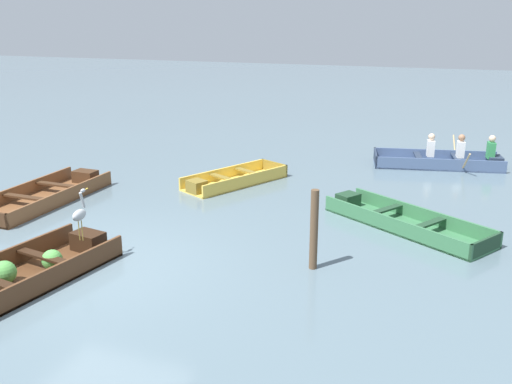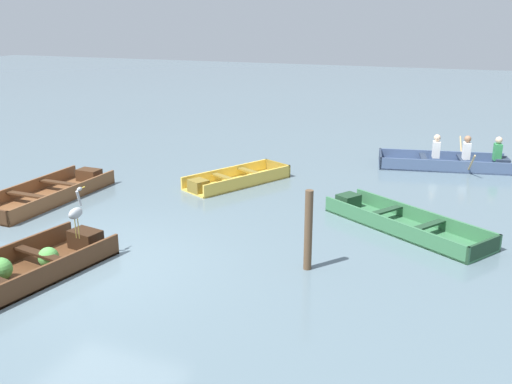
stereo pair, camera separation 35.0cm
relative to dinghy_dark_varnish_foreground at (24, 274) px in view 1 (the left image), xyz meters
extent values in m
plane|color=slate|center=(0.63, 0.83, -0.14)|extent=(80.00, 80.00, 0.00)
cube|color=#4C2D19|center=(-0.02, -0.07, -0.12)|extent=(1.73, 3.38, 0.04)
cube|color=#4C2D19|center=(0.56, -0.17, 0.04)|extent=(0.58, 3.19, 0.36)
cube|color=black|center=(0.22, 1.34, 0.06)|extent=(0.60, 0.45, 0.33)
cube|color=black|center=(0.06, 0.41, 0.13)|extent=(1.13, 0.34, 0.04)
sphere|color=#4C9342|center=(0.16, 0.47, 0.06)|extent=(0.33, 0.33, 0.33)
sphere|color=#4C9342|center=(-0.17, -0.21, 0.08)|extent=(0.37, 0.37, 0.37)
cube|color=brown|center=(-2.46, 3.37, -0.12)|extent=(1.30, 3.39, 0.04)
cube|color=brown|center=(-3.05, 3.39, 0.02)|extent=(0.12, 3.36, 0.33)
cube|color=brown|center=(-1.87, 3.36, 0.02)|extent=(0.12, 3.36, 0.33)
cube|color=#3F2716|center=(-2.42, 4.87, 0.04)|extent=(0.56, 0.37, 0.29)
cube|color=#3F2716|center=(-2.45, 3.88, 0.10)|extent=(1.13, 0.18, 0.04)
cube|color=#3F2716|center=(-2.47, 2.87, 0.10)|extent=(1.13, 0.18, 0.04)
cube|color=#387047|center=(5.28, 4.46, -0.12)|extent=(3.42, 2.62, 0.04)
cube|color=#387047|center=(5.03, 4.07, 0.01)|extent=(2.93, 1.83, 0.32)
cube|color=#387047|center=(5.52, 4.85, 0.01)|extent=(2.93, 1.83, 0.32)
cube|color=#1E3D27|center=(6.71, 3.58, 0.01)|extent=(0.55, 0.86, 0.32)
cube|color=#1E3D27|center=(3.98, 5.26, 0.03)|extent=(0.54, 0.56, 0.28)
cube|color=#1E3D27|center=(4.84, 4.73, 0.09)|extent=(0.60, 0.83, 0.04)
cube|color=#1E3D27|center=(5.71, 4.19, 0.09)|extent=(0.60, 0.83, 0.04)
cube|color=#E5BC47|center=(1.02, 6.15, -0.12)|extent=(2.04, 2.85, 0.04)
cube|color=#E5BC47|center=(1.41, 5.95, 0.01)|extent=(1.27, 2.46, 0.31)
cube|color=#E5BC47|center=(0.63, 6.34, 0.01)|extent=(1.27, 2.46, 0.31)
cube|color=olive|center=(1.62, 7.34, 0.01)|extent=(0.84, 0.46, 0.31)
cube|color=olive|center=(0.49, 5.09, 0.03)|extent=(0.53, 0.51, 0.28)
cube|color=olive|center=(0.84, 5.78, 0.09)|extent=(0.80, 0.51, 0.04)
cube|color=olive|center=(1.20, 6.51, 0.09)|extent=(0.80, 0.51, 0.04)
cube|color=#475B7F|center=(5.55, 9.64, -0.12)|extent=(3.52, 1.80, 0.04)
cube|color=#475B7F|center=(5.44, 10.18, 0.02)|extent=(3.30, 0.70, 0.33)
cube|color=#475B7F|center=(5.66, 9.09, 0.02)|extent=(3.30, 0.70, 0.33)
cube|color=#273246|center=(3.93, 9.31, 0.02)|extent=(0.28, 1.15, 0.33)
cube|color=#273246|center=(7.02, 9.93, 0.04)|extent=(0.46, 0.59, 0.29)
cube|color=#273246|center=(6.05, 9.74, 0.10)|extent=(0.37, 1.08, 0.04)
cube|color=#273246|center=(5.06, 9.54, 0.10)|extent=(0.37, 1.08, 0.04)
cube|color=white|center=(5.36, 9.60, 0.34)|extent=(0.23, 0.31, 0.44)
sphere|color=beige|center=(5.36, 9.60, 0.66)|extent=(0.18, 0.18, 0.18)
cube|color=white|center=(6.13, 9.75, 0.34)|extent=(0.23, 0.31, 0.44)
sphere|color=#9E7051|center=(6.13, 9.75, 0.66)|extent=(0.18, 0.18, 0.18)
cube|color=#338C4C|center=(6.90, 9.91, 0.34)|extent=(0.23, 0.31, 0.44)
sphere|color=beige|center=(6.90, 9.91, 0.66)|extent=(0.18, 0.18, 0.18)
cylinder|color=tan|center=(5.96, 10.62, 0.23)|extent=(0.17, 0.64, 0.55)
cylinder|color=tan|center=(6.30, 8.89, 0.23)|extent=(0.17, 0.64, 0.55)
cylinder|color=olive|center=(0.39, 0.91, 0.44)|extent=(0.02, 0.02, 0.35)
cylinder|color=olive|center=(0.45, 0.92, 0.44)|extent=(0.02, 0.02, 0.35)
ellipsoid|color=#93999E|center=(0.42, 0.91, 0.71)|extent=(0.15, 0.32, 0.18)
cylinder|color=#93999E|center=(0.41, 1.03, 0.93)|extent=(0.05, 0.12, 0.28)
ellipsoid|color=#93999E|center=(0.41, 1.07, 1.08)|extent=(0.06, 0.11, 0.06)
cone|color=gold|center=(0.41, 1.15, 1.08)|extent=(0.03, 0.10, 0.02)
cylinder|color=brown|center=(4.06, 2.04, 0.53)|extent=(0.13, 0.13, 1.34)
camera|label=1|loc=(6.12, -6.27, 3.81)|focal=40.00mm
camera|label=2|loc=(6.45, -6.15, 3.81)|focal=40.00mm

